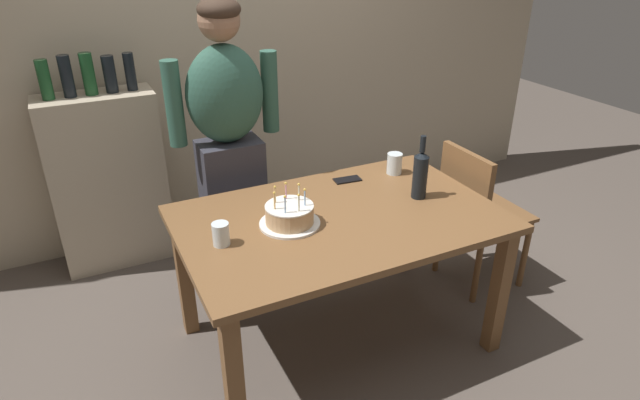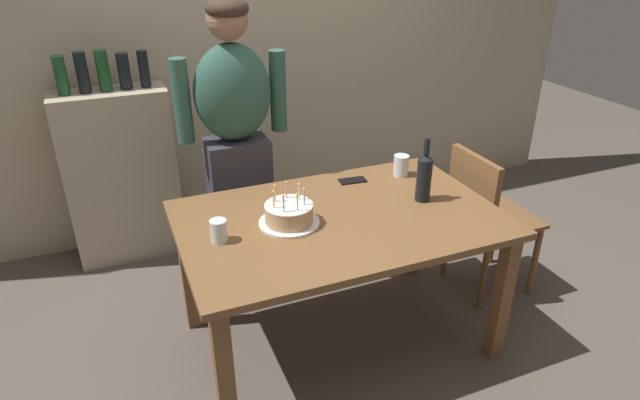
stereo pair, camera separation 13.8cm
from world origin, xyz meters
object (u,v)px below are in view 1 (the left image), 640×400
object	(u,v)px
wine_bottle	(420,173)
dining_chair	(475,207)
birthday_cake	(290,216)
cell_phone	(347,180)
person_man_bearded	(229,149)
water_glass_far	(221,234)
water_glass_near	(394,164)

from	to	relation	value
wine_bottle	dining_chair	world-z (taller)	wine_bottle
birthday_cake	cell_phone	xyz separation A→B (m)	(0.47, 0.31, -0.04)
cell_phone	person_man_bearded	bearing A→B (deg)	149.73
birthday_cake	cell_phone	bearing A→B (deg)	33.44
wine_bottle	dining_chair	bearing A→B (deg)	12.60
birthday_cake	water_glass_far	distance (m)	0.33
water_glass_near	cell_phone	world-z (taller)	water_glass_near
water_glass_near	water_glass_far	xyz separation A→B (m)	(-1.08, -0.31, -0.01)
water_glass_far	wine_bottle	bearing A→B (deg)	0.43
water_glass_near	dining_chair	distance (m)	0.56
cell_phone	wine_bottle	bearing A→B (deg)	-50.19
person_man_bearded	dining_chair	xyz separation A→B (m)	(1.25, -0.60, -0.36)
water_glass_near	wine_bottle	size ratio (longest dim) A/B	0.35
water_glass_far	person_man_bearded	size ratio (longest dim) A/B	0.06
water_glass_far	cell_phone	world-z (taller)	water_glass_far
birthday_cake	water_glass_near	bearing A→B (deg)	20.65
dining_chair	wine_bottle	bearing A→B (deg)	102.60
wine_bottle	person_man_bearded	distance (m)	1.04
water_glass_far	wine_bottle	xyz separation A→B (m)	(1.02, 0.01, 0.08)
wine_bottle	cell_phone	world-z (taller)	wine_bottle
wine_bottle	person_man_bearded	size ratio (longest dim) A/B	0.20
wine_bottle	dining_chair	size ratio (longest dim) A/B	0.37
birthday_cake	person_man_bearded	distance (m)	0.70
person_man_bearded	birthday_cake	bearing A→B (deg)	94.75
person_man_bearded	wine_bottle	bearing A→B (deg)	136.37
birthday_cake	water_glass_near	xyz separation A→B (m)	(0.75, 0.28, 0.01)
birthday_cake	wine_bottle	size ratio (longest dim) A/B	0.86
cell_phone	dining_chair	world-z (taller)	dining_chair
birthday_cake	cell_phone	world-z (taller)	birthday_cake
dining_chair	cell_phone	bearing A→B (deg)	73.02
cell_phone	dining_chair	bearing A→B (deg)	-11.19
person_man_bearded	dining_chair	size ratio (longest dim) A/B	1.90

